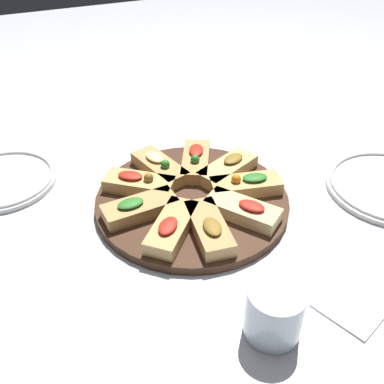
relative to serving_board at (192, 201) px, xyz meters
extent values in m
plane|color=silver|center=(0.00, 0.00, -0.01)|extent=(3.00, 3.00, 0.00)
cylinder|color=#422819|center=(0.00, 0.00, 0.00)|extent=(0.37, 0.37, 0.02)
cube|color=tan|center=(0.10, -0.02, 0.02)|extent=(0.15, 0.08, 0.03)
ellipsoid|color=#2D7A28|center=(0.12, -0.03, 0.04)|extent=(0.05, 0.04, 0.01)
sphere|color=orange|center=(0.08, -0.02, 0.04)|extent=(0.02, 0.02, 0.02)
cube|color=#DBB775|center=(0.10, 0.04, 0.02)|extent=(0.15, 0.10, 0.03)
ellipsoid|color=olive|center=(0.11, 0.05, 0.04)|extent=(0.06, 0.05, 0.01)
cube|color=tan|center=(0.05, 0.10, 0.02)|extent=(0.11, 0.15, 0.03)
ellipsoid|color=red|center=(0.06, 0.11, 0.04)|extent=(0.05, 0.06, 0.01)
sphere|color=#2D7A28|center=(0.04, 0.08, 0.04)|extent=(0.02, 0.02, 0.02)
cube|color=tan|center=(-0.03, 0.10, 0.02)|extent=(0.09, 0.15, 0.03)
ellipsoid|color=beige|center=(-0.03, 0.12, 0.04)|extent=(0.04, 0.05, 0.01)
sphere|color=#2D7A28|center=(-0.02, 0.08, 0.04)|extent=(0.02, 0.02, 0.02)
cube|color=tan|center=(-0.09, 0.06, 0.02)|extent=(0.14, 0.13, 0.03)
ellipsoid|color=red|center=(-0.10, 0.08, 0.04)|extent=(0.06, 0.05, 0.01)
sphere|color=olive|center=(-0.07, 0.05, 0.04)|extent=(0.02, 0.02, 0.02)
cube|color=tan|center=(-0.11, -0.01, 0.02)|extent=(0.14, 0.06, 0.03)
ellipsoid|color=#2D7A28|center=(-0.12, -0.01, 0.04)|extent=(0.05, 0.03, 0.01)
cube|color=tan|center=(-0.07, -0.08, 0.02)|extent=(0.13, 0.14, 0.03)
ellipsoid|color=red|center=(-0.08, -0.09, 0.04)|extent=(0.05, 0.06, 0.01)
cube|color=tan|center=(-0.01, -0.11, 0.02)|extent=(0.07, 0.14, 0.03)
ellipsoid|color=olive|center=(-0.02, -0.12, 0.04)|extent=(0.04, 0.05, 0.01)
cube|color=#E5C689|center=(0.06, -0.09, 0.02)|extent=(0.12, 0.14, 0.03)
ellipsoid|color=red|center=(0.07, -0.10, 0.04)|extent=(0.05, 0.06, 0.01)
cylinder|color=white|center=(-0.33, 0.22, 0.00)|extent=(0.22, 0.22, 0.01)
torus|color=white|center=(-0.33, 0.22, 0.00)|extent=(0.21, 0.21, 0.01)
cylinder|color=silver|center=(-0.01, -0.31, 0.03)|extent=(0.08, 0.08, 0.08)
cube|color=white|center=(0.13, -0.32, 0.00)|extent=(0.13, 0.12, 0.01)
camera|label=1|loc=(-0.27, -0.63, 0.54)|focal=42.00mm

